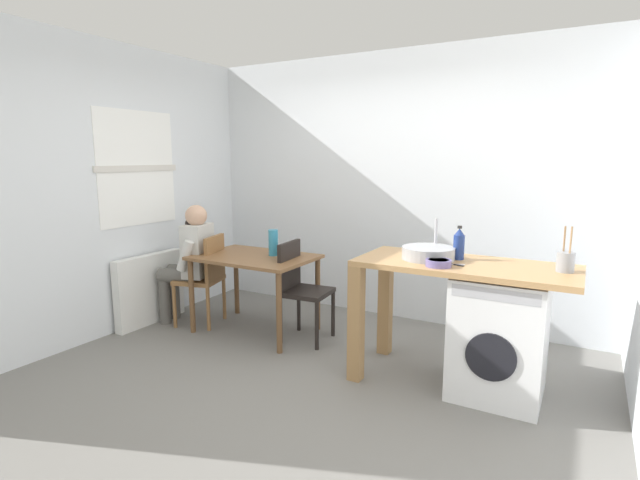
{
  "coord_description": "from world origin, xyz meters",
  "views": [
    {
      "loc": [
        1.76,
        -2.91,
        1.65
      ],
      "look_at": [
        -0.14,
        0.45,
        0.99
      ],
      "focal_mm": 26.86,
      "sensor_mm": 36.0,
      "label": 1
    }
  ],
  "objects_px": {
    "dining_table": "(255,266)",
    "chair_person_seat": "(206,275)",
    "washing_machine": "(499,336)",
    "mixing_bowl": "(438,263)",
    "seated_person": "(190,258)",
    "chair_opposite": "(300,285)",
    "utensil_crock": "(566,261)",
    "vase": "(273,243)",
    "bottle_tall_green": "(459,244)"
  },
  "relations": [
    {
      "from": "chair_person_seat",
      "to": "vase",
      "type": "xyz_separation_m",
      "value": [
        0.7,
        0.18,
        0.36
      ]
    },
    {
      "from": "dining_table",
      "to": "vase",
      "type": "bearing_deg",
      "value": 33.69
    },
    {
      "from": "utensil_crock",
      "to": "mixing_bowl",
      "type": "bearing_deg",
      "value": -161.78
    },
    {
      "from": "dining_table",
      "to": "chair_person_seat",
      "type": "bearing_deg",
      "value": -171.74
    },
    {
      "from": "chair_opposite",
      "to": "seated_person",
      "type": "bearing_deg",
      "value": -86.89
    },
    {
      "from": "chair_person_seat",
      "to": "vase",
      "type": "bearing_deg",
      "value": -91.51
    },
    {
      "from": "chair_opposite",
      "to": "vase",
      "type": "height_order",
      "value": "vase"
    },
    {
      "from": "chair_opposite",
      "to": "seated_person",
      "type": "relative_size",
      "value": 0.75
    },
    {
      "from": "seated_person",
      "to": "utensil_crock",
      "type": "relative_size",
      "value": 4.01
    },
    {
      "from": "dining_table",
      "to": "mixing_bowl",
      "type": "relative_size",
      "value": 6.32
    },
    {
      "from": "washing_machine",
      "to": "utensil_crock",
      "type": "height_order",
      "value": "utensil_crock"
    },
    {
      "from": "seated_person",
      "to": "dining_table",
      "type": "bearing_deg",
      "value": -95.95
    },
    {
      "from": "chair_person_seat",
      "to": "seated_person",
      "type": "height_order",
      "value": "seated_person"
    },
    {
      "from": "dining_table",
      "to": "chair_opposite",
      "type": "relative_size",
      "value": 1.22
    },
    {
      "from": "dining_table",
      "to": "utensil_crock",
      "type": "bearing_deg",
      "value": -2.64
    },
    {
      "from": "chair_person_seat",
      "to": "bottle_tall_green",
      "type": "relative_size",
      "value": 3.65
    },
    {
      "from": "washing_machine",
      "to": "bottle_tall_green",
      "type": "bearing_deg",
      "value": 162.03
    },
    {
      "from": "seated_person",
      "to": "utensil_crock",
      "type": "distance_m",
      "value": 3.33
    },
    {
      "from": "bottle_tall_green",
      "to": "vase",
      "type": "distance_m",
      "value": 1.78
    },
    {
      "from": "dining_table",
      "to": "chair_opposite",
      "type": "height_order",
      "value": "chair_opposite"
    },
    {
      "from": "chair_opposite",
      "to": "bottle_tall_green",
      "type": "xyz_separation_m",
      "value": [
        1.43,
        -0.11,
        0.52
      ]
    },
    {
      "from": "chair_person_seat",
      "to": "bottle_tall_green",
      "type": "bearing_deg",
      "value": -105.59
    },
    {
      "from": "chair_person_seat",
      "to": "mixing_bowl",
      "type": "distance_m",
      "value": 2.46
    },
    {
      "from": "washing_machine",
      "to": "utensil_crock",
      "type": "xyz_separation_m",
      "value": [
        0.37,
        0.05,
        0.56
      ]
    },
    {
      "from": "chair_person_seat",
      "to": "seated_person",
      "type": "xyz_separation_m",
      "value": [
        -0.15,
        -0.04,
        0.16
      ]
    },
    {
      "from": "washing_machine",
      "to": "chair_opposite",
      "type": "bearing_deg",
      "value": 173.02
    },
    {
      "from": "dining_table",
      "to": "chair_opposite",
      "type": "bearing_deg",
      "value": 5.23
    },
    {
      "from": "washing_machine",
      "to": "mixing_bowl",
      "type": "relative_size",
      "value": 4.94
    },
    {
      "from": "chair_person_seat",
      "to": "washing_machine",
      "type": "bearing_deg",
      "value": -107.84
    },
    {
      "from": "dining_table",
      "to": "utensil_crock",
      "type": "distance_m",
      "value": 2.63
    },
    {
      "from": "mixing_bowl",
      "to": "utensil_crock",
      "type": "distance_m",
      "value": 0.8
    },
    {
      "from": "chair_person_seat",
      "to": "washing_machine",
      "type": "xyz_separation_m",
      "value": [
        2.79,
        -0.09,
        -0.08
      ]
    },
    {
      "from": "chair_opposite",
      "to": "vase",
      "type": "bearing_deg",
      "value": -104.79
    },
    {
      "from": "chair_opposite",
      "to": "mixing_bowl",
      "type": "relative_size",
      "value": 5.17
    },
    {
      "from": "dining_table",
      "to": "seated_person",
      "type": "xyz_separation_m",
      "value": [
        -0.7,
        -0.12,
        0.03
      ]
    },
    {
      "from": "chair_opposite",
      "to": "bottle_tall_green",
      "type": "bearing_deg",
      "value": 80.7
    },
    {
      "from": "washing_machine",
      "to": "utensil_crock",
      "type": "distance_m",
      "value": 0.67
    },
    {
      "from": "dining_table",
      "to": "bottle_tall_green",
      "type": "relative_size",
      "value": 4.46
    },
    {
      "from": "dining_table",
      "to": "chair_person_seat",
      "type": "distance_m",
      "value": 0.57
    },
    {
      "from": "chair_person_seat",
      "to": "seated_person",
      "type": "bearing_deg",
      "value": 90.0
    },
    {
      "from": "dining_table",
      "to": "seated_person",
      "type": "distance_m",
      "value": 0.71
    },
    {
      "from": "dining_table",
      "to": "utensil_crock",
      "type": "relative_size",
      "value": 3.67
    },
    {
      "from": "bottle_tall_green",
      "to": "utensil_crock",
      "type": "bearing_deg",
      "value": -4.52
    },
    {
      "from": "chair_opposite",
      "to": "washing_machine",
      "type": "bearing_deg",
      "value": 78.06
    },
    {
      "from": "washing_machine",
      "to": "utensil_crock",
      "type": "bearing_deg",
      "value": 8.1
    },
    {
      "from": "mixing_bowl",
      "to": "chair_opposite",
      "type": "bearing_deg",
      "value": 163.23
    },
    {
      "from": "washing_machine",
      "to": "bottle_tall_green",
      "type": "distance_m",
      "value": 0.7
    },
    {
      "from": "chair_person_seat",
      "to": "chair_opposite",
      "type": "height_order",
      "value": "same"
    },
    {
      "from": "seated_person",
      "to": "vase",
      "type": "bearing_deg",
      "value": -91.24
    },
    {
      "from": "mixing_bowl",
      "to": "vase",
      "type": "distance_m",
      "value": 1.77
    }
  ]
}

